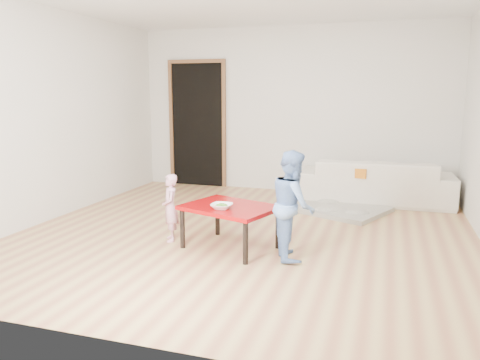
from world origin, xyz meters
The scene contains 13 objects.
floor centered at (0.00, 0.00, 0.00)m, with size 5.00×5.00×0.01m, color #A46946.
back_wall centered at (0.00, 2.50, 1.30)m, with size 5.00×0.02×2.60m, color silver.
left_wall centered at (-2.50, 0.00, 1.30)m, with size 0.02×5.00×2.60m, color silver.
doorway centered at (-1.60, 2.48, 1.02)m, with size 1.02×0.08×2.11m, color brown, non-canonical shape.
sofa centered at (1.34, 2.05, 0.31)m, with size 2.14×0.84×0.63m, color silver.
cushion centered at (1.04, 1.87, 0.48)m, with size 0.50×0.45×0.13m, color orange.
red_table centered at (0.00, -0.54, 0.22)m, with size 0.89×0.67×0.45m, color #8D0709, non-canonical shape.
bowl centered at (-0.03, -0.69, 0.47)m, with size 0.21×0.21×0.05m, color white.
broccoli centered at (-0.03, -0.69, 0.47)m, with size 0.12×0.12×0.06m, color #2D5919, non-canonical shape.
child_pink centered at (-0.69, -0.49, 0.36)m, with size 0.26×0.17×0.72m, color #D96392.
child_blue centered at (0.66, -0.62, 0.52)m, with size 0.51×0.40×1.04m, color #5A80D0.
basin centered at (-0.32, 0.87, 0.06)m, with size 0.38×0.38×0.12m, color #2C64A6.
blanket centered at (0.92, 1.35, 0.03)m, with size 1.14×0.95×0.06m, color #AFAA9A, non-canonical shape.
Camera 1 is at (1.49, -4.88, 1.57)m, focal length 35.00 mm.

